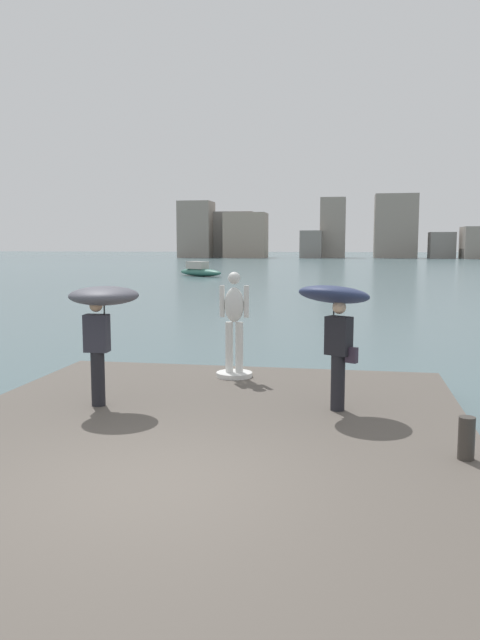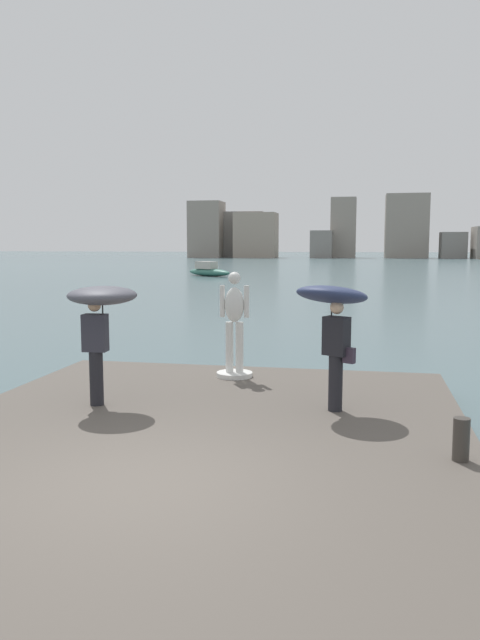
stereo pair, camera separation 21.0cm
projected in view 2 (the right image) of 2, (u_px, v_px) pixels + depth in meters
name	position (u px, v px, depth m)	size (l,w,h in m)	color
ground_plane	(332.00, 285.00, 45.88)	(400.00, 400.00, 0.00)	#4C666B
pier	(190.00, 447.00, 8.67)	(7.71, 9.62, 0.40)	#564F47
statue_white_figure	(234.00, 330.00, 12.21)	(0.71, 0.71, 2.06)	silver
onlooker_left	(101.00, 308.00, 9.99)	(1.16, 1.17, 1.93)	black
onlooker_right	(333.00, 310.00, 9.69)	(1.51, 1.52, 2.03)	black
mooring_bollard	(461.00, 439.00, 7.51)	(0.20, 0.20, 0.53)	#38332D
boat_near	(208.00, 271.00, 58.88)	(5.31, 4.31, 1.37)	#336B5B
distant_skyline	(348.00, 233.00, 136.72)	(78.31, 12.76, 13.73)	gray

